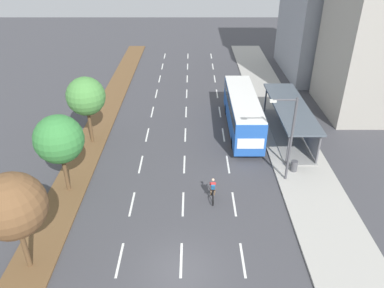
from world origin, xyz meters
name	(u,v)px	position (x,y,z in m)	size (l,w,h in m)	color
ground_plane	(180,271)	(0.00, 0.00, 0.00)	(140.00, 140.00, 0.00)	#424247
median_strip	(103,115)	(-8.30, 20.00, 0.06)	(2.60, 52.00, 0.12)	brown
sidewalk_right	(276,114)	(9.25, 20.00, 0.07)	(4.50, 52.00, 0.15)	#ADAAA3
lane_divider_left	(149,123)	(-3.50, 18.27, 0.00)	(0.14, 47.55, 0.01)	white
lane_divider_center	(185,123)	(0.00, 18.27, 0.00)	(0.14, 47.55, 0.01)	white
lane_divider_right	(220,123)	(3.50, 18.27, 0.00)	(0.14, 47.55, 0.01)	white
bus_shelter	(291,117)	(9.53, 15.56, 1.87)	(2.90, 10.94, 2.86)	gray
bus	(241,109)	(5.25, 16.85, 2.07)	(2.54, 11.29, 3.37)	#2356B2
cyclist	(212,190)	(2.04, 6.25, 0.79)	(0.46, 1.82, 1.71)	black
median_tree_nearest	(11,207)	(-8.38, 0.33, 4.26)	(3.47, 3.47, 5.89)	brown
median_tree_second	(58,140)	(-8.26, 7.37, 4.18)	(3.33, 3.33, 5.74)	brown
median_tree_third	(85,97)	(-8.19, 14.41, 4.34)	(3.23, 3.23, 5.86)	brown
streetlight	(288,134)	(7.42, 8.58, 3.89)	(1.91, 0.24, 6.50)	#4C4C51
trash_bin	(293,166)	(8.45, 9.66, 0.57)	(0.52, 0.52, 0.85)	#4C4C51
building_near_right	(373,19)	(17.60, 21.41, 9.19)	(6.84, 9.33, 18.37)	#A39E93
building_mid_right	(334,6)	(18.11, 33.42, 8.35)	(10.74, 13.09, 16.71)	#8E939E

